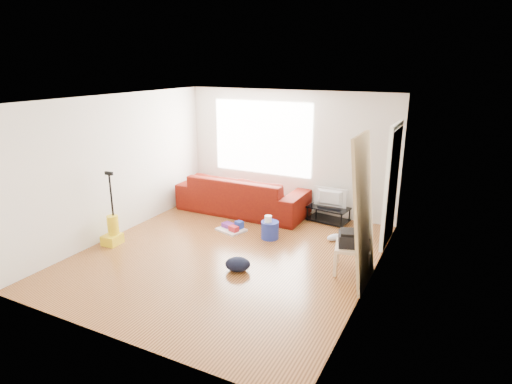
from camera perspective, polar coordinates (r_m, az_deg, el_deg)
The scene contains 13 objects.
room at distance 6.74m, azimuth -2.77°, elevation 1.73°, with size 4.51×5.01×2.51m.
sofa at distance 9.01m, azimuth -1.78°, elevation -2.64°, with size 2.68×1.05×0.78m, color #470907.
tv_stand at distance 8.55m, azimuth 9.62°, elevation -2.87°, with size 0.84×0.55×0.29m.
tv at distance 8.45m, azimuth 9.73°, elevation -0.79°, with size 0.65×0.09×0.38m, color black.
side_table at distance 6.57m, azimuth 12.77°, elevation -7.50°, with size 0.61×0.61×0.42m.
printer at distance 6.50m, azimuth 12.87°, elevation -6.08°, with size 0.51×0.45×0.23m.
bucket at distance 7.70m, azimuth 1.85°, elevation -6.17°, with size 0.31×0.31×0.31m, color navy.
toilet_paper at distance 7.59m, azimuth 1.63°, elevation -4.72°, with size 0.13×0.13×0.12m, color white.
cleaning_tray at distance 8.01m, azimuth -3.18°, elevation -4.80°, with size 0.58×0.52×0.17m.
backpack at distance 6.57m, azimuth -2.43°, elevation -10.42°, with size 0.38×0.31×0.21m, color black.
sneakers at distance 7.64m, azimuth 11.20°, elevation -6.19°, with size 0.54×0.31×0.12m.
vacuum at distance 7.79m, azimuth -18.59°, elevation -4.93°, with size 0.28×0.32×1.28m.
door_panel at distance 6.41m, azimuth 13.44°, elevation -11.67°, with size 0.04×0.85×2.13m, color tan.
Camera 1 is at (3.29, -5.50, 3.02)m, focal length 30.00 mm.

